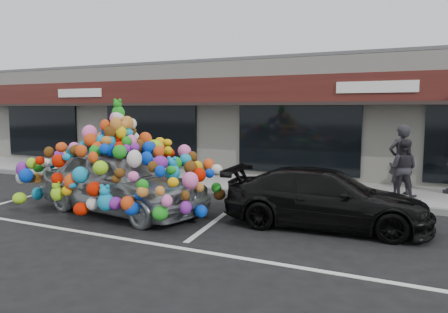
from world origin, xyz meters
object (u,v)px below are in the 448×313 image
at_px(toy_car, 121,174).
at_px(black_sedan, 325,198).
at_px(pedestrian_b, 403,168).
at_px(pedestrian_a, 401,160).

xyz_separation_m(toy_car, black_sedan, (4.70, 0.85, -0.33)).
relative_size(black_sedan, pedestrian_b, 2.77).
distance_m(toy_car, black_sedan, 4.79).
bearing_deg(black_sedan, pedestrian_a, -22.91).
height_order(toy_car, black_sedan, toy_car).
relative_size(toy_car, pedestrian_b, 3.29).
bearing_deg(toy_car, black_sedan, -70.82).
bearing_deg(pedestrian_a, toy_car, 4.13).
bearing_deg(black_sedan, pedestrian_b, -25.25).
distance_m(pedestrian_a, pedestrian_b, 0.31).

